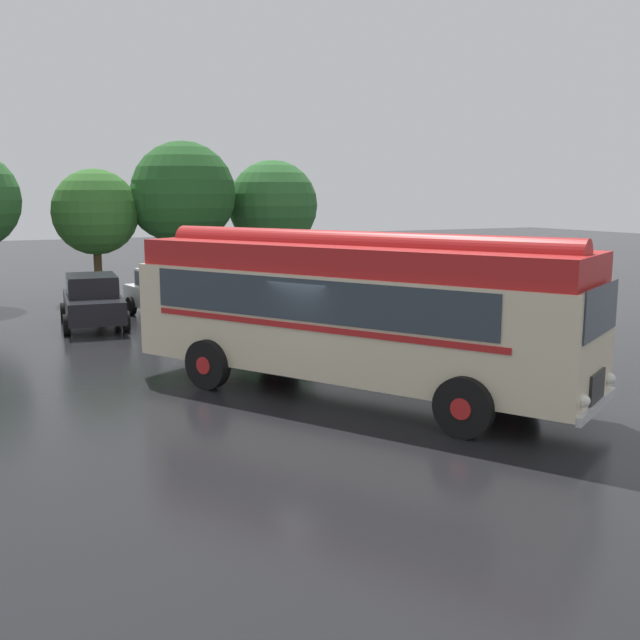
{
  "coord_description": "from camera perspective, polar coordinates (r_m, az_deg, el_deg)",
  "views": [
    {
      "loc": [
        -6.98,
        -14.0,
        4.25
      ],
      "look_at": [
        0.5,
        1.06,
        1.4
      ],
      "focal_mm": 42.0,
      "sensor_mm": 36.0,
      "label": 1
    }
  ],
  "objects": [
    {
      "name": "tree_far_right",
      "position": [
        33.67,
        -3.66,
        8.8
      ],
      "size": [
        3.97,
        3.97,
        5.72
      ],
      "color": "#4C3823",
      "rests_on": "ground"
    },
    {
      "name": "vintage_bus",
      "position": [
        15.66,
        2.48,
        0.96
      ],
      "size": [
        7.15,
        9.96,
        3.49
      ],
      "color": "beige",
      "rests_on": "ground"
    },
    {
      "name": "car_near_left",
      "position": [
        25.22,
        -16.92,
        1.44
      ],
      "size": [
        2.28,
        4.35,
        1.66
      ],
      "color": "black",
      "rests_on": "ground"
    },
    {
      "name": "ground_plane",
      "position": [
        16.21,
        0.09,
        -5.58
      ],
      "size": [
        120.0,
        120.0,
        0.0
      ],
      "primitive_type": "plane",
      "color": "black"
    },
    {
      "name": "tree_right_of_centre",
      "position": [
        31.79,
        -10.7,
        9.29
      ],
      "size": [
        4.4,
        4.31,
        6.39
      ],
      "color": "#4C3823",
      "rests_on": "ground"
    },
    {
      "name": "car_mid_left",
      "position": [
        26.4,
        -11.5,
        2.02
      ],
      "size": [
        2.41,
        4.4,
        1.66
      ],
      "color": "silver",
      "rests_on": "ground"
    },
    {
      "name": "tree_centre",
      "position": [
        31.48,
        -16.91,
        7.79
      ],
      "size": [
        3.41,
        3.41,
        5.23
      ],
      "color": "#4C3823",
      "rests_on": "ground"
    }
  ]
}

